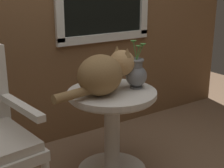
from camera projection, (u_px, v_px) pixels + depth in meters
wicker_side_table at (112, 119)px, 2.33m from camera, size 0.62×0.62×0.64m
cat at (103, 73)px, 2.17m from camera, size 0.65×0.32×0.29m
pewter_vase_with_ivy at (136, 73)px, 2.31m from camera, size 0.15×0.15×0.33m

